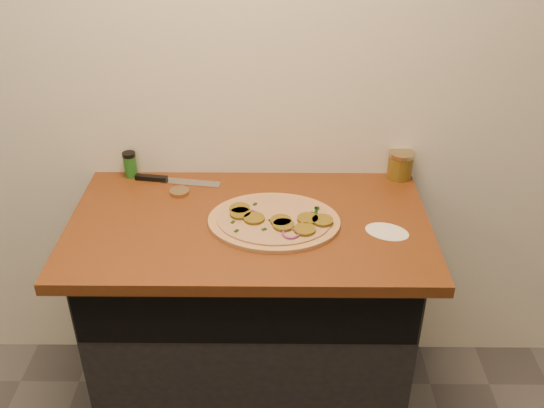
{
  "coord_description": "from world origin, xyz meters",
  "views": [
    {
      "loc": [
        0.09,
        -0.28,
        1.99
      ],
      "look_at": [
        0.08,
        1.44,
        0.95
      ],
      "focal_mm": 40.0,
      "sensor_mm": 36.0,
      "label": 1
    }
  ],
  "objects_px": {
    "pizza": "(274,221)",
    "chefs_knife": "(170,180)",
    "spice_shaker": "(130,164)",
    "salsa_jar": "(400,165)"
  },
  "relations": [
    {
      "from": "salsa_jar",
      "to": "pizza",
      "type": "bearing_deg",
      "value": -145.34
    },
    {
      "from": "chefs_knife",
      "to": "salsa_jar",
      "type": "xyz_separation_m",
      "value": [
        0.85,
        0.04,
        0.05
      ]
    },
    {
      "from": "chefs_knife",
      "to": "salsa_jar",
      "type": "relative_size",
      "value": 3.1
    },
    {
      "from": "pizza",
      "to": "chefs_knife",
      "type": "height_order",
      "value": "pizza"
    },
    {
      "from": "chefs_knife",
      "to": "spice_shaker",
      "type": "relative_size",
      "value": 3.32
    },
    {
      "from": "spice_shaker",
      "to": "pizza",
      "type": "bearing_deg",
      "value": -30.8
    },
    {
      "from": "pizza",
      "to": "salsa_jar",
      "type": "xyz_separation_m",
      "value": [
        0.47,
        0.32,
        0.04
      ]
    },
    {
      "from": "pizza",
      "to": "chefs_knife",
      "type": "xyz_separation_m",
      "value": [
        -0.39,
        0.28,
        -0.0
      ]
    },
    {
      "from": "pizza",
      "to": "chefs_knife",
      "type": "relative_size",
      "value": 1.42
    },
    {
      "from": "pizza",
      "to": "chefs_knife",
      "type": "distance_m",
      "value": 0.48
    }
  ]
}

